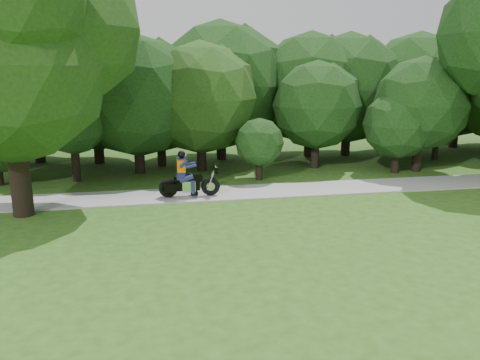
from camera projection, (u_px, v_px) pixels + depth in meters
name	position (u px, v px, depth m)	size (l,w,h in m)	color
ground	(402.00, 269.00, 11.76)	(100.00, 100.00, 0.00)	#2D5418
walkway	(303.00, 189.00, 19.39)	(60.00, 2.20, 0.06)	gray
tree_line	(278.00, 93.00, 24.99)	(38.68, 11.53, 7.45)	black
big_tree_west	(7.00, 42.00, 15.07)	(8.64, 6.56, 9.96)	black
touring_motorcycle	(186.00, 180.00, 18.03)	(2.38, 0.68, 1.82)	black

